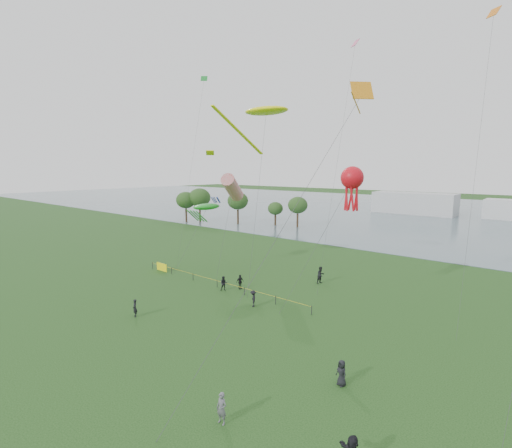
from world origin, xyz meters
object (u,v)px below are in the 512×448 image
Objects in this scene: fence at (181,272)px; kite_flyer at (222,408)px; kite_stingray at (265,111)px; kite_octopus at (352,179)px.

kite_flyer is (22.06, -15.19, 0.28)m from fence.
fence is 26.79m from kite_flyer.
kite_octopus is at bearing 2.19° from kite_stingray.
fence is 21.01m from kite_stingray.
kite_stingray is (9.94, 3.60, 18.16)m from fence.
kite_flyer is at bearing -34.55° from fence.
kite_stingray is at bearing 120.05° from kite_flyer.
kite_stingray is (-12.12, 18.79, 17.88)m from kite_flyer.
fence is 1.25× the size of kite_stingray.
kite_flyer reaches higher than fence.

